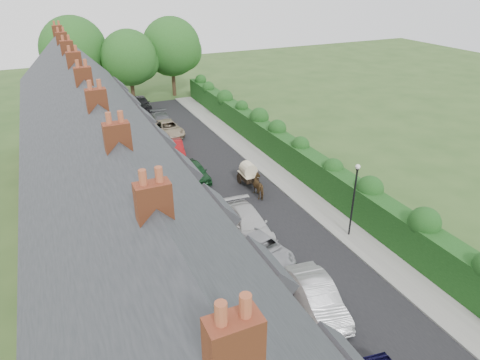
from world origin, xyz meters
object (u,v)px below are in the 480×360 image
object	(u,v)px
car_grey	(162,122)
lamppost	(354,192)
car_silver_a	(317,297)
horse_cart	(248,172)
car_white	(249,223)
horse	(260,186)
car_red	(175,148)
car_green	(195,172)
car_beige	(168,128)
car_silver_b	(263,248)
car_black	(141,103)

from	to	relation	value
car_grey	lamppost	bearing A→B (deg)	-71.95
car_silver_a	horse_cart	size ratio (longest dim) A/B	1.81
car_silver_a	car_grey	xyz separation A→B (m)	(0.20, 30.18, -0.03)
car_white	horse	world-z (taller)	horse
car_silver_a	horse_cart	bearing A→B (deg)	86.37
car_white	car_red	bearing A→B (deg)	96.71
car_green	horse_cart	world-z (taller)	horse_cart
car_beige	lamppost	bearing A→B (deg)	-80.78
car_silver_a	car_red	bearing A→B (deg)	99.59
car_silver_a	horse_cart	distance (m)	14.50
lamppost	car_red	size ratio (longest dim) A/B	1.26
car_grey	horse	distance (m)	18.26
car_white	horse_cart	distance (m)	7.11
car_silver_b	car_white	world-z (taller)	car_white
car_silver_a	car_grey	size ratio (longest dim) A/B	0.92
lamppost	car_beige	bearing A→B (deg)	103.28
car_silver_a	horse	size ratio (longest dim) A/B	2.53
lamppost	car_grey	bearing A→B (deg)	102.30
car_silver_b	horse_cart	world-z (taller)	horse_cart
car_beige	horse	world-z (taller)	horse
horse	car_silver_b	bearing A→B (deg)	66.55
car_black	horse	size ratio (longest dim) A/B	2.38
car_black	horse_cart	world-z (taller)	horse_cart
car_silver_b	car_beige	size ratio (longest dim) A/B	0.90
car_grey	horse	bearing A→B (deg)	-75.75
car_silver_a	car_black	bearing A→B (deg)	98.24
car_grey	car_black	xyz separation A→B (m)	(-0.42, 8.16, 0.01)
car_red	lamppost	bearing A→B (deg)	-61.19
car_beige	car_green	bearing A→B (deg)	-98.52
car_beige	car_grey	xyz separation A→B (m)	(-0.02, 2.00, 0.05)
car_silver_a	car_white	world-z (taller)	car_silver_a
car_white	car_grey	world-z (taller)	car_grey
horse_cart	car_white	bearing A→B (deg)	-115.19
lamppost	car_silver_b	distance (m)	6.77
car_silver_b	car_grey	size ratio (longest dim) A/B	0.88
car_white	horse_cart	xyz separation A→B (m)	(3.02, 6.43, 0.35)
car_white	car_silver_b	bearing A→B (deg)	-93.06
car_silver_a	car_black	xyz separation A→B (m)	(-0.22, 38.33, -0.02)
car_green	car_white	bearing A→B (deg)	-87.68
car_black	car_red	bearing A→B (deg)	-91.64
car_white	car_red	distance (m)	14.81
car_silver_b	horse	xyz separation A→B (m)	(3.38, 7.01, 0.17)
car_green	horse	xyz separation A→B (m)	(3.56, -4.79, 0.11)
horse_cart	car_beige	bearing A→B (deg)	100.87
car_red	car_grey	size ratio (longest dim) A/B	0.77
car_red	car_grey	world-z (taller)	car_grey
car_silver_b	car_green	bearing A→B (deg)	80.98
car_green	car_grey	bearing A→B (deg)	85.22
lamppost	car_silver_b	world-z (taller)	lamppost
car_green	horse	bearing A→B (deg)	-54.42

